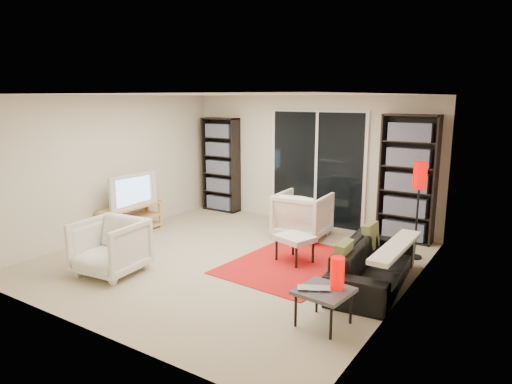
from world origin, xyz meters
The scene contains 20 objects.
floor centered at (0.00, 0.00, 0.00)m, with size 5.00×5.00×0.00m, color #B9A98D.
wall_back centered at (0.00, 2.50, 1.20)m, with size 5.00×0.02×2.40m, color beige.
wall_front centered at (0.00, -2.50, 1.20)m, with size 5.00×0.02×2.40m, color beige.
wall_left centered at (-2.50, 0.00, 1.20)m, with size 0.02×5.00×2.40m, color beige.
wall_right centered at (2.50, 0.00, 1.20)m, with size 0.02×5.00×2.40m, color beige.
ceiling centered at (0.00, 0.00, 2.40)m, with size 5.00×5.00×0.02m, color white.
sliding_door centered at (0.20, 2.46, 1.05)m, with size 1.92×0.08×2.16m.
bookshelf_left centered at (-1.95, 2.33, 0.98)m, with size 0.80×0.30×1.95m.
bookshelf_right centered at (1.90, 2.33, 1.05)m, with size 0.90×0.30×2.10m.
tv_stand centered at (-2.27, 0.12, 0.26)m, with size 0.39×1.21×0.50m.
tv centered at (-2.25, 0.12, 0.79)m, with size 1.00×0.13×0.57m, color black.
rug centered at (0.86, 0.34, 0.01)m, with size 1.55×2.09×0.01m, color red.
sofa centered at (2.08, 0.24, 0.28)m, with size 1.89×0.74×0.55m, color black.
armchair_back centered at (0.37, 1.58, 0.39)m, with size 0.83×0.86×0.78m, color silver.
armchair_front centered at (-1.05, -1.33, 0.38)m, with size 0.81×0.83×0.76m, color silver.
ottoman centered at (0.84, 0.42, 0.34)m, with size 0.62×0.56×0.40m.
side_table centered at (1.99, -1.08, 0.36)m, with size 0.58×0.58×0.40m.
laptop centered at (1.93, -1.19, 0.41)m, with size 0.34×0.22×0.03m, color silver.
table_lamp centered at (2.09, -0.97, 0.57)m, with size 0.15×0.15×0.34m, color #D40300.
floor_lamp centered at (2.27, 1.55, 1.12)m, with size 0.22×0.22×1.45m.
Camera 1 is at (3.82, -5.20, 2.37)m, focal length 32.00 mm.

